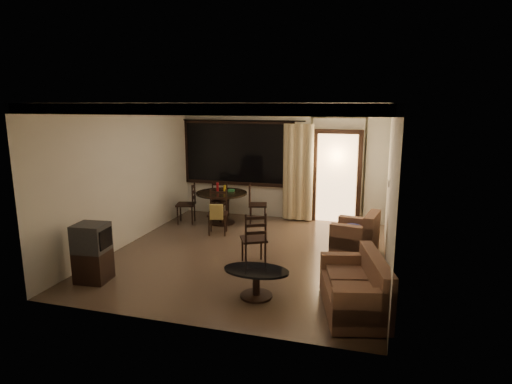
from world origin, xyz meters
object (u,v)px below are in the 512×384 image
(dining_chair_south, at_px, (218,220))
(tv_cabinet, at_px, (92,253))
(dining_chair_west, at_px, (187,211))
(armchair, at_px, (357,237))
(dining_chair_east, at_px, (257,212))
(dining_table, at_px, (222,199))
(coffee_table, at_px, (256,279))
(side_chair, at_px, (254,248))
(dining_chair_north, at_px, (221,207))
(sofa, at_px, (357,290))

(dining_chair_south, xyz_separation_m, tv_cabinet, (-1.01, -2.89, 0.17))
(dining_chair_west, bearing_deg, armchair, 60.87)
(dining_chair_east, bearing_deg, dining_table, 89.92)
(dining_table, distance_m, dining_chair_east, 0.89)
(armchair, height_order, coffee_table, armchair)
(dining_table, height_order, tv_cabinet, dining_table)
(dining_table, bearing_deg, side_chair, -57.60)
(dining_table, distance_m, dining_chair_north, 0.58)
(tv_cabinet, bearing_deg, dining_chair_south, 65.14)
(dining_chair_north, bearing_deg, coffee_table, 102.72)
(dining_chair_west, bearing_deg, coffee_table, 24.10)
(dining_table, xyz_separation_m, coffee_table, (1.87, -3.56, -0.30))
(armchair, bearing_deg, dining_chair_south, -178.69)
(dining_chair_west, xyz_separation_m, armchair, (4.00, -1.04, 0.04))
(armchair, distance_m, side_chair, 2.02)
(sofa, bearing_deg, dining_chair_north, 117.28)
(dining_chair_east, distance_m, armchair, 2.79)
(dining_chair_east, distance_m, side_chair, 2.60)
(dining_chair_north, distance_m, side_chair, 3.22)
(dining_chair_south, xyz_separation_m, coffee_table, (1.65, -2.73, -0.02))
(coffee_table, bearing_deg, sofa, -1.55)
(dining_chair_north, distance_m, sofa, 5.36)
(dining_chair_west, xyz_separation_m, dining_chair_north, (0.61, 0.66, 0.00))
(dining_chair_north, bearing_deg, dining_chair_south, 93.37)
(sofa, xyz_separation_m, armchair, (-0.12, 2.35, 0.02))
(coffee_table, bearing_deg, side_chair, 107.96)
(dining_chair_north, bearing_deg, dining_chair_east, 152.16)
(dining_chair_north, bearing_deg, side_chair, 106.54)
(armchair, bearing_deg, tv_cabinet, -138.92)
(dining_chair_south, height_order, armchair, dining_chair_south)
(dining_chair_south, distance_m, coffee_table, 3.19)
(dining_table, xyz_separation_m, tv_cabinet, (-0.79, -3.72, -0.11))
(tv_cabinet, distance_m, sofa, 4.11)
(dining_chair_west, height_order, sofa, dining_chair_west)
(dining_chair_east, bearing_deg, sofa, -161.24)
(tv_cabinet, relative_size, coffee_table, 0.97)
(dining_table, relative_size, dining_chair_west, 1.26)
(dining_chair_east, relative_size, dining_chair_south, 1.00)
(dining_table, distance_m, armchair, 3.44)
(armchair, bearing_deg, coffee_table, -110.50)
(armchair, bearing_deg, sofa, -77.69)
(sofa, xyz_separation_m, coffee_table, (-1.44, 0.04, -0.02))
(dining_table, relative_size, side_chair, 1.24)
(dining_chair_north, relative_size, tv_cabinet, 1.01)
(dining_table, relative_size, tv_cabinet, 1.26)
(dining_table, bearing_deg, tv_cabinet, -102.04)
(coffee_table, bearing_deg, dining_table, 117.72)
(dining_chair_north, xyz_separation_m, tv_cabinet, (-0.59, -4.16, 0.19))
(dining_chair_south, xyz_separation_m, side_chair, (1.25, -1.47, -0.02))
(dining_chair_west, relative_size, dining_chair_south, 1.00)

